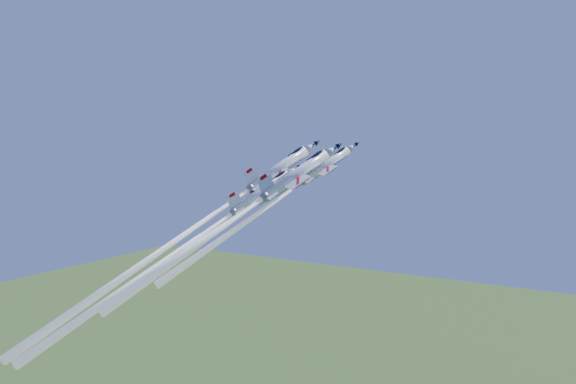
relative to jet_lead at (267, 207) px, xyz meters
The scene contains 4 objects.
jet_lead is the anchor object (origin of this frame).
jet_left 17.44m from the jet_lead, 145.05° to the right, with size 34.79×39.84×46.66m.
jet_right 10.24m from the jet_lead, 92.11° to the right, with size 26.43×29.96×33.52m.
jet_slot 19.05m from the jet_lead, 130.88° to the right, with size 30.75×35.14×40.77m.
Camera 1 is at (60.12, -99.41, 95.67)m, focal length 40.00 mm.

